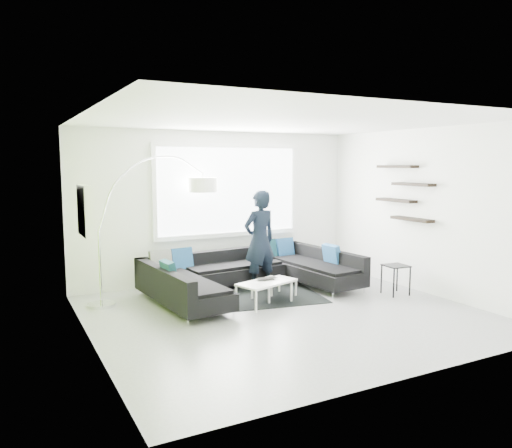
{
  "coord_description": "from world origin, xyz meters",
  "views": [
    {
      "loc": [
        -3.7,
        -6.13,
        2.2
      ],
      "look_at": [
        -0.03,
        0.9,
        1.24
      ],
      "focal_mm": 35.0,
      "sensor_mm": 36.0,
      "label": 1
    }
  ],
  "objects_px": {
    "laptop": "(268,279)",
    "sectional_sofa": "(253,275)",
    "coffee_table": "(270,290)",
    "arc_lamp": "(99,232)",
    "person": "(260,240)",
    "side_table": "(395,280)"
  },
  "relations": [
    {
      "from": "arc_lamp",
      "to": "person",
      "type": "height_order",
      "value": "arc_lamp"
    },
    {
      "from": "person",
      "to": "laptop",
      "type": "height_order",
      "value": "person"
    },
    {
      "from": "laptop",
      "to": "sectional_sofa",
      "type": "bearing_deg",
      "value": 88.14
    },
    {
      "from": "sectional_sofa",
      "to": "laptop",
      "type": "xyz_separation_m",
      "value": [
        -0.02,
        -0.57,
        0.05
      ]
    },
    {
      "from": "arc_lamp",
      "to": "sectional_sofa",
      "type": "bearing_deg",
      "value": -18.43
    },
    {
      "from": "coffee_table",
      "to": "person",
      "type": "distance_m",
      "value": 1.06
    },
    {
      "from": "sectional_sofa",
      "to": "laptop",
      "type": "bearing_deg",
      "value": -96.99
    },
    {
      "from": "sectional_sofa",
      "to": "side_table",
      "type": "height_order",
      "value": "sectional_sofa"
    },
    {
      "from": "coffee_table",
      "to": "laptop",
      "type": "xyz_separation_m",
      "value": [
        -0.05,
        -0.05,
        0.19
      ]
    },
    {
      "from": "laptop",
      "to": "person",
      "type": "bearing_deg",
      "value": 71.13
    },
    {
      "from": "arc_lamp",
      "to": "side_table",
      "type": "xyz_separation_m",
      "value": [
        4.55,
        -1.58,
        -0.92
      ]
    },
    {
      "from": "coffee_table",
      "to": "arc_lamp",
      "type": "xyz_separation_m",
      "value": [
        -2.46,
        0.95,
        0.99
      ]
    },
    {
      "from": "sectional_sofa",
      "to": "person",
      "type": "height_order",
      "value": "person"
    },
    {
      "from": "side_table",
      "to": "laptop",
      "type": "relative_size",
      "value": 1.44
    },
    {
      "from": "coffee_table",
      "to": "person",
      "type": "relative_size",
      "value": 0.63
    },
    {
      "from": "sectional_sofa",
      "to": "arc_lamp",
      "type": "xyz_separation_m",
      "value": [
        -2.43,
        0.43,
        0.85
      ]
    },
    {
      "from": "sectional_sofa",
      "to": "person",
      "type": "relative_size",
      "value": 2.05
    },
    {
      "from": "coffee_table",
      "to": "arc_lamp",
      "type": "bearing_deg",
      "value": 141.31
    },
    {
      "from": "arc_lamp",
      "to": "laptop",
      "type": "height_order",
      "value": "arc_lamp"
    },
    {
      "from": "sectional_sofa",
      "to": "coffee_table",
      "type": "xyz_separation_m",
      "value": [
        0.03,
        -0.52,
        -0.15
      ]
    },
    {
      "from": "coffee_table",
      "to": "laptop",
      "type": "distance_m",
      "value": 0.21
    },
    {
      "from": "side_table",
      "to": "sectional_sofa",
      "type": "bearing_deg",
      "value": 151.56
    }
  ]
}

